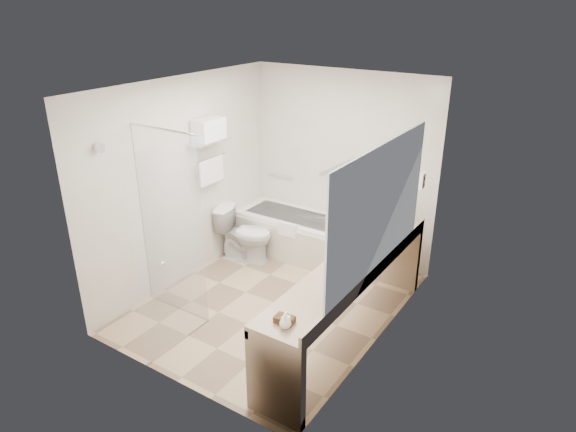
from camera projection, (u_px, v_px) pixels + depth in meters
The scene contains 25 objects.
floor at pixel (274, 303), 6.02m from camera, with size 3.20×3.20×0.00m, color tan.
ceiling at pixel (271, 86), 5.04m from camera, with size 2.60×3.20×0.10m, color silver.
wall_back at pixel (342, 166), 6.76m from camera, with size 2.60×0.10×2.50m, color beige.
wall_front at pixel (164, 263), 4.30m from camera, with size 2.60×0.10×2.50m, color beige.
wall_left at pixel (184, 182), 6.18m from camera, with size 0.10×3.20×2.50m, color beige.
wall_right at pixel (385, 232), 4.88m from camera, with size 0.10×3.20×2.50m, color beige.
bathtub at pixel (295, 234), 7.12m from camera, with size 1.60×0.73×0.59m.
grab_bar_short at pixel (281, 176), 7.33m from camera, with size 0.03×0.03×0.40m, color silver.
grab_bar_long at pixel (337, 166), 6.76m from camera, with size 0.03×0.03×0.60m, color silver.
shower_enclosure at pixel (170, 236), 5.21m from camera, with size 0.96×0.91×2.11m.
towel_shelf at pixel (209, 136), 6.19m from camera, with size 0.24×0.55×0.81m.
vanity_counter at pixel (349, 286), 5.14m from camera, with size 0.55×2.70×0.95m.
sink at pixel (370, 255), 5.36m from camera, with size 0.40×0.52×0.14m, color white.
faucet at pixel (383, 249), 5.25m from camera, with size 0.03×0.03×0.14m, color silver.
mirror at pixel (380, 207), 4.65m from camera, with size 0.02×2.00×1.20m, color silver.
hairdryer_unit at pixel (420, 180), 5.63m from camera, with size 0.08×0.10×0.18m, color white.
toilet at pixel (245, 234), 6.90m from camera, with size 0.42×0.75×0.73m, color white.
amenity_basket at pixel (285, 320), 4.20m from camera, with size 0.16×0.11×0.05m, color #462E19.
soap_bottle_a at pixel (286, 323), 4.14m from camera, with size 0.06×0.14×0.06m, color white.
soap_bottle_b at pixel (285, 323), 4.12m from camera, with size 0.10×0.12×0.10m, color white.
water_bottle_left at pixel (364, 237), 5.48m from camera, with size 0.06×0.06×0.21m.
water_bottle_mid at pixel (363, 241), 5.43m from camera, with size 0.05×0.05×0.17m.
water_bottle_right at pixel (398, 217), 5.99m from camera, with size 0.06×0.06×0.19m.
drinking_glass_near at pixel (363, 251), 5.29m from camera, with size 0.08×0.08×0.10m, color silver.
drinking_glass_far at pixel (372, 227), 5.83m from camera, with size 0.07×0.07×0.09m, color silver.
Camera 1 is at (2.95, -4.21, 3.31)m, focal length 32.00 mm.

